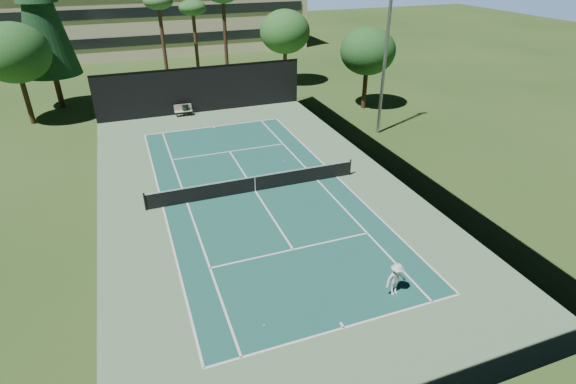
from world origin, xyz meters
name	(u,v)px	position (x,y,z in m)	size (l,w,h in m)	color
ground	(255,191)	(0.00, 0.00, 0.00)	(160.00, 160.00, 0.00)	#2E4B1C
apron_slab	(255,191)	(0.00, 0.00, 0.01)	(18.00, 32.00, 0.01)	#60865E
court_surface	(255,191)	(0.00, 0.00, 0.01)	(10.97, 23.77, 0.01)	#1C594F
court_lines	(255,191)	(0.00, 0.00, 0.02)	(11.07, 23.87, 0.01)	white
tennis_net	(255,183)	(0.00, 0.00, 0.56)	(12.90, 0.10, 1.10)	black
fence	(254,161)	(0.00, 0.06, 2.01)	(18.04, 32.05, 4.03)	black
player	(396,279)	(2.93, -10.83, 0.77)	(1.00, 0.57, 1.55)	silver
tennis_ball_a	(264,325)	(-2.86, -10.69, 0.03)	(0.06, 0.06, 0.06)	yellow
tennis_ball_b	(240,166)	(0.02, 3.72, 0.03)	(0.06, 0.06, 0.06)	#C5E333
tennis_ball_c	(284,161)	(3.12, 3.48, 0.03)	(0.07, 0.07, 0.07)	#CCD730
tennis_ball_d	(148,190)	(-6.08, 2.34, 0.03)	(0.07, 0.07, 0.07)	#DCF136
park_bench	(183,110)	(-1.86, 15.51, 0.55)	(1.50, 0.45, 1.02)	beige
trash_bin	(186,110)	(-1.66, 15.52, 0.48)	(0.56, 0.56, 0.95)	black
palm_a	(159,5)	(-2.00, 24.00, 8.19)	(2.80, 2.80, 9.32)	#4B3120
palm_b	(193,11)	(1.50, 26.00, 7.36)	(2.80, 2.80, 8.42)	#49351F
decid_tree_a	(285,32)	(10.00, 22.00, 5.42)	(5.12, 5.12, 7.62)	#47351E
decid_tree_b	(368,51)	(14.00, 12.00, 5.08)	(4.80, 4.80, 7.14)	#402C1B
decid_tree_c	(14,53)	(-14.00, 18.00, 5.76)	(5.44, 5.44, 8.09)	#45311D
campus_building	(160,19)	(0.00, 45.98, 4.21)	(40.50, 12.50, 8.30)	beige
light_pole	(386,49)	(12.00, 6.00, 6.46)	(0.90, 0.25, 12.22)	gray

